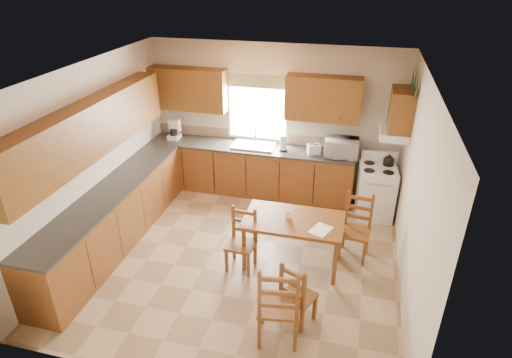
% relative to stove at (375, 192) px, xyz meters
% --- Properties ---
extents(floor, '(4.50, 4.50, 0.00)m').
position_rel_stove_xyz_m(floor, '(-1.88, -1.64, -0.44)').
color(floor, '#A08562').
rests_on(floor, ground).
extents(ceiling, '(4.50, 4.50, 0.00)m').
position_rel_stove_xyz_m(ceiling, '(-1.88, -1.64, 2.26)').
color(ceiling, '#985431').
rests_on(ceiling, floor).
extents(wall_left, '(4.50, 4.50, 0.00)m').
position_rel_stove_xyz_m(wall_left, '(-4.13, -1.64, 0.91)').
color(wall_left, beige).
rests_on(wall_left, floor).
extents(wall_right, '(4.50, 4.50, 0.00)m').
position_rel_stove_xyz_m(wall_right, '(0.37, -1.64, 0.91)').
color(wall_right, beige).
rests_on(wall_right, floor).
extents(wall_back, '(4.50, 4.50, 0.00)m').
position_rel_stove_xyz_m(wall_back, '(-1.88, 0.61, 0.91)').
color(wall_back, beige).
rests_on(wall_back, floor).
extents(wall_front, '(4.50, 4.50, 0.00)m').
position_rel_stove_xyz_m(wall_front, '(-1.88, -3.89, 0.91)').
color(wall_front, beige).
rests_on(wall_front, floor).
extents(lower_cab_back, '(3.75, 0.60, 0.88)m').
position_rel_stove_xyz_m(lower_cab_back, '(-2.25, 0.31, -0.00)').
color(lower_cab_back, brown).
rests_on(lower_cab_back, floor).
extents(lower_cab_left, '(0.60, 3.60, 0.88)m').
position_rel_stove_xyz_m(lower_cab_left, '(-3.83, -1.79, -0.00)').
color(lower_cab_left, brown).
rests_on(lower_cab_left, floor).
extents(counter_back, '(3.75, 0.63, 0.04)m').
position_rel_stove_xyz_m(counter_back, '(-2.25, 0.31, 0.46)').
color(counter_back, '#373430').
rests_on(counter_back, lower_cab_back).
extents(counter_left, '(0.63, 3.60, 0.04)m').
position_rel_stove_xyz_m(counter_left, '(-3.83, -1.79, 0.46)').
color(counter_left, '#373430').
rests_on(counter_left, lower_cab_left).
extents(backsplash, '(3.75, 0.01, 0.18)m').
position_rel_stove_xyz_m(backsplash, '(-2.25, 0.60, 0.57)').
color(backsplash, '#876C5B').
rests_on(backsplash, counter_back).
extents(upper_cab_back_left, '(1.41, 0.33, 0.75)m').
position_rel_stove_xyz_m(upper_cab_back_left, '(-3.43, 0.45, 1.41)').
color(upper_cab_back_left, brown).
rests_on(upper_cab_back_left, wall_back).
extents(upper_cab_back_right, '(1.25, 0.33, 0.75)m').
position_rel_stove_xyz_m(upper_cab_back_right, '(-1.02, 0.45, 1.41)').
color(upper_cab_back_right, brown).
rests_on(upper_cab_back_right, wall_back).
extents(upper_cab_left, '(0.33, 3.60, 0.75)m').
position_rel_stove_xyz_m(upper_cab_left, '(-3.96, -1.79, 1.41)').
color(upper_cab_left, brown).
rests_on(upper_cab_left, wall_left).
extents(upper_cab_stove, '(0.33, 0.62, 0.62)m').
position_rel_stove_xyz_m(upper_cab_stove, '(0.20, 0.01, 1.46)').
color(upper_cab_stove, brown).
rests_on(upper_cab_stove, wall_right).
extents(range_hood, '(0.44, 0.62, 0.12)m').
position_rel_stove_xyz_m(range_hood, '(0.15, 0.01, 1.08)').
color(range_hood, silver).
rests_on(range_hood, wall_right).
extents(window_frame, '(1.13, 0.02, 1.18)m').
position_rel_stove_xyz_m(window_frame, '(-2.18, 0.58, 1.11)').
color(window_frame, silver).
rests_on(window_frame, wall_back).
extents(window_pane, '(1.05, 0.01, 1.10)m').
position_rel_stove_xyz_m(window_pane, '(-2.18, 0.58, 1.11)').
color(window_pane, white).
rests_on(window_pane, wall_back).
extents(window_valance, '(1.19, 0.01, 0.24)m').
position_rel_stove_xyz_m(window_valance, '(-2.18, 0.55, 1.61)').
color(window_valance, '#375829').
rests_on(window_valance, wall_back).
extents(sink_basin, '(0.75, 0.45, 0.04)m').
position_rel_stove_xyz_m(sink_basin, '(-2.18, 0.31, 0.50)').
color(sink_basin, silver).
rests_on(sink_basin, counter_back).
extents(pine_decal_a, '(0.22, 0.22, 0.36)m').
position_rel_stove_xyz_m(pine_decal_a, '(0.33, -0.31, 1.94)').
color(pine_decal_a, '#1C4624').
rests_on(pine_decal_a, wall_right).
extents(pine_decal_b, '(0.22, 0.22, 0.36)m').
position_rel_stove_xyz_m(pine_decal_b, '(0.33, 0.01, 1.98)').
color(pine_decal_b, '#1C4624').
rests_on(pine_decal_b, wall_right).
extents(pine_decal_c, '(0.22, 0.22, 0.36)m').
position_rel_stove_xyz_m(pine_decal_c, '(0.33, 0.33, 1.94)').
color(pine_decal_c, '#1C4624').
rests_on(pine_decal_c, wall_right).
extents(stove, '(0.65, 0.67, 0.88)m').
position_rel_stove_xyz_m(stove, '(0.00, 0.00, 0.00)').
color(stove, silver).
rests_on(stove, floor).
extents(coffeemaker, '(0.24, 0.26, 0.30)m').
position_rel_stove_xyz_m(coffeemaker, '(-3.73, 0.33, 0.63)').
color(coffeemaker, silver).
rests_on(coffeemaker, counter_back).
extents(paper_towel, '(0.14, 0.14, 0.28)m').
position_rel_stove_xyz_m(paper_towel, '(-1.64, 0.29, 0.62)').
color(paper_towel, white).
rests_on(paper_towel, counter_back).
extents(toaster, '(0.25, 0.21, 0.18)m').
position_rel_stove_xyz_m(toaster, '(-1.10, 0.26, 0.57)').
color(toaster, silver).
rests_on(toaster, counter_back).
extents(microwave, '(0.54, 0.39, 0.31)m').
position_rel_stove_xyz_m(microwave, '(-0.64, 0.27, 0.64)').
color(microwave, silver).
rests_on(microwave, counter_back).
extents(dining_table, '(1.38, 0.79, 0.74)m').
position_rel_stove_xyz_m(dining_table, '(-1.13, -1.61, -0.07)').
color(dining_table, brown).
rests_on(dining_table, floor).
extents(chair_near_left, '(0.52, 0.50, 1.09)m').
position_rel_stove_xyz_m(chair_near_left, '(-1.05, -3.01, 0.11)').
color(chair_near_left, brown).
rests_on(chair_near_left, floor).
extents(chair_near_right, '(0.48, 0.47, 0.87)m').
position_rel_stove_xyz_m(chair_near_right, '(-0.87, -2.69, -0.01)').
color(chair_near_right, brown).
rests_on(chair_near_right, floor).
extents(chair_far_left, '(0.40, 0.39, 0.91)m').
position_rel_stove_xyz_m(chair_far_left, '(-1.81, -1.90, 0.01)').
color(chair_far_left, brown).
rests_on(chair_far_left, floor).
extents(chair_far_right, '(0.45, 0.44, 0.98)m').
position_rel_stove_xyz_m(chair_far_right, '(-0.28, -1.25, 0.05)').
color(chair_far_right, brown).
rests_on(chair_far_right, floor).
extents(table_paper, '(0.33, 0.37, 0.00)m').
position_rel_stove_xyz_m(table_paper, '(-0.73, -1.78, 0.30)').
color(table_paper, white).
rests_on(table_paper, dining_table).
extents(table_card, '(0.09, 0.02, 0.12)m').
position_rel_stove_xyz_m(table_card, '(-1.20, -1.60, 0.36)').
color(table_card, white).
rests_on(table_card, dining_table).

